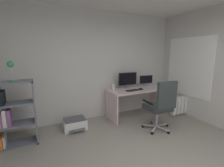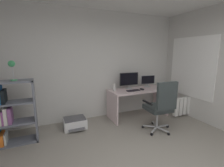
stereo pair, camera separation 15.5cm
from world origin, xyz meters
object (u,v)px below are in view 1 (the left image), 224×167
at_px(desk_lamp, 11,66).
at_px(keyboard, 132,90).
at_px(monitor_main, 128,79).
at_px(office_chair, 161,104).
at_px(printer, 75,124).
at_px(computer_mouse, 141,89).
at_px(radiator, 183,105).
at_px(desktop_speaker, 113,87).
at_px(monitor_secondary, 146,80).
at_px(bookshelf, 5,116).
at_px(desk, 137,96).

bearing_deg(desk_lamp, keyboard, 1.92).
distance_m(monitor_main, office_chair, 1.19).
xyz_separation_m(office_chair, printer, (-1.63, 0.92, -0.50)).
height_order(computer_mouse, radiator, computer_mouse).
xyz_separation_m(computer_mouse, office_chair, (-0.10, -0.86, -0.14)).
bearing_deg(desktop_speaker, monitor_secondary, 2.61).
distance_m(office_chair, bookshelf, 2.98).
height_order(desk_lamp, printer, desk_lamp).
distance_m(keyboard, radiator, 1.51).
bearing_deg(bookshelf, printer, 7.13).
bearing_deg(keyboard, computer_mouse, 0.95).
relative_size(bookshelf, radiator, 1.56).
bearing_deg(desk_lamp, printer, 8.29).
bearing_deg(desk_lamp, radiator, -4.69).
xyz_separation_m(monitor_main, keyboard, (-0.02, -0.27, -0.24)).
bearing_deg(computer_mouse, monitor_main, 130.44).
bearing_deg(bookshelf, radiator, -4.48).
xyz_separation_m(monitor_main, computer_mouse, (0.24, -0.27, -0.23)).
bearing_deg(monitor_main, computer_mouse, -48.37).
relative_size(monitor_secondary, radiator, 0.56).
bearing_deg(monitor_main, desk, -39.93).
bearing_deg(office_chair, desktop_speaker, 118.59).
xyz_separation_m(desk, monitor_secondary, (0.40, 0.16, 0.38)).
height_order(keyboard, office_chair, office_chair).
xyz_separation_m(bookshelf, desk_lamp, (0.18, 0.00, 0.86)).
bearing_deg(keyboard, bookshelf, -178.53).
xyz_separation_m(keyboard, radiator, (1.38, -0.41, -0.46)).
bearing_deg(desktop_speaker, office_chair, -61.41).
height_order(monitor_secondary, radiator, monitor_secondary).
bearing_deg(printer, desk_lamp, -171.71).
height_order(desk, desktop_speaker, desktop_speaker).
distance_m(monitor_secondary, printer, 2.25).
relative_size(bookshelf, printer, 2.41).
relative_size(monitor_main, printer, 1.06).
xyz_separation_m(monitor_main, printer, (-1.50, -0.20, -0.87)).
distance_m(keyboard, desk_lamp, 2.64).
height_order(computer_mouse, desktop_speaker, desktop_speaker).
distance_m(desk, keyboard, 0.32).
distance_m(desk_lamp, printer, 1.72).
bearing_deg(printer, desktop_speaker, 8.31).
xyz_separation_m(monitor_main, desktop_speaker, (-0.45, -0.05, -0.16)).
xyz_separation_m(monitor_secondary, keyboard, (-0.62, -0.27, -0.17)).
height_order(monitor_main, bookshelf, bookshelf).
bearing_deg(desktop_speaker, monitor_main, 6.04).
bearing_deg(radiator, desk, 156.14).
xyz_separation_m(keyboard, bookshelf, (-2.72, -0.09, -0.15)).
relative_size(desk, radiator, 2.02).
distance_m(desktop_speaker, desk_lamp, 2.23).
bearing_deg(monitor_main, bookshelf, -172.60).
relative_size(monitor_main, monitor_secondary, 1.23).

